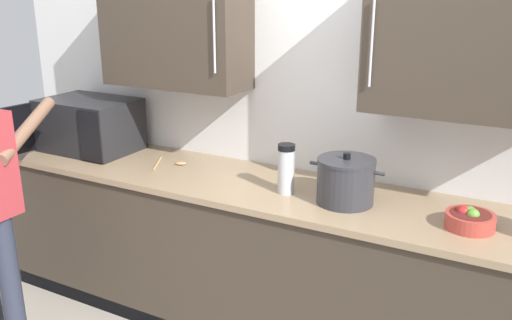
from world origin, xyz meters
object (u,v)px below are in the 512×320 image
Objects in this scene: microwave_oven at (85,125)px; wooden_spoon at (169,163)px; fruit_bowl at (470,219)px; thermos_flask at (286,169)px; stock_pot at (346,181)px.

wooden_spoon is (0.67, -0.00, -0.16)m from microwave_oven.
fruit_bowl is at bearing -3.02° from wooden_spoon.
wooden_spoon is 0.84× the size of thermos_flask.
microwave_oven is at bearing 176.54° from thermos_flask.
wooden_spoon is 1.73m from fruit_bowl.
fruit_bowl reaches higher than wooden_spoon.
microwave_oven reaches higher than thermos_flask.
stock_pot is 0.32m from thermos_flask.
stock_pot reaches higher than fruit_bowl.
microwave_oven reaches higher than stock_pot.
stock_pot is 0.60m from fruit_bowl.
wooden_spoon is (-1.13, 0.07, -0.10)m from stock_pot.
fruit_bowl is (2.40, -0.09, -0.12)m from microwave_oven.
thermos_flask is 0.91m from fruit_bowl.
microwave_oven reaches higher than fruit_bowl.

